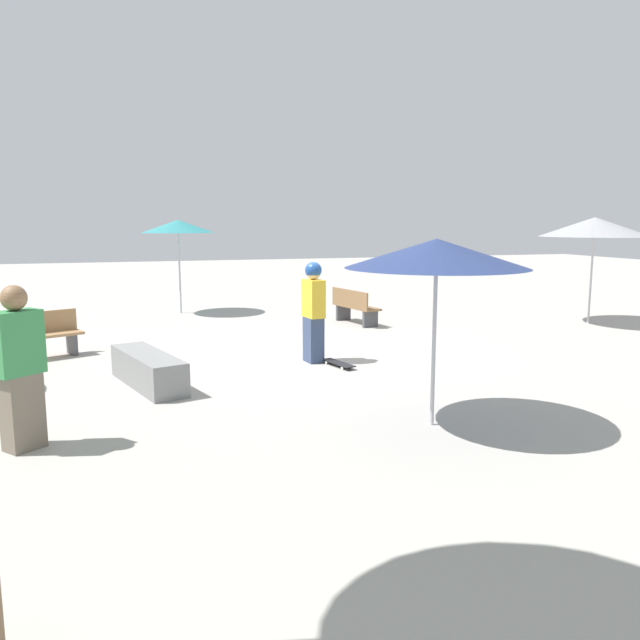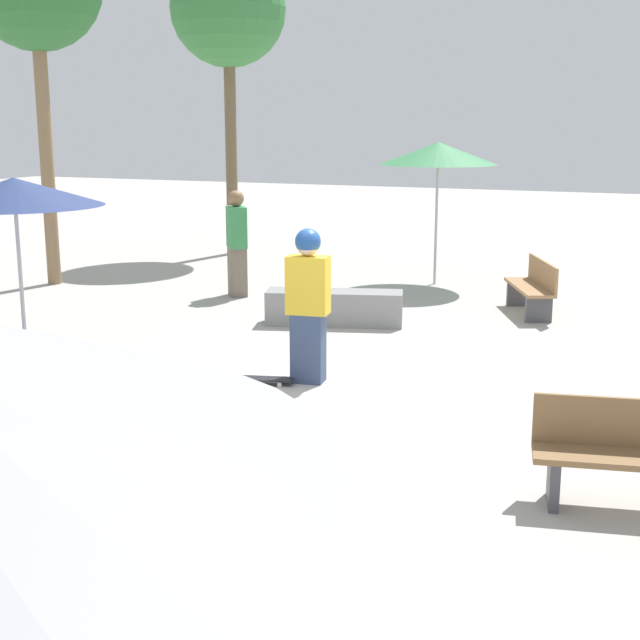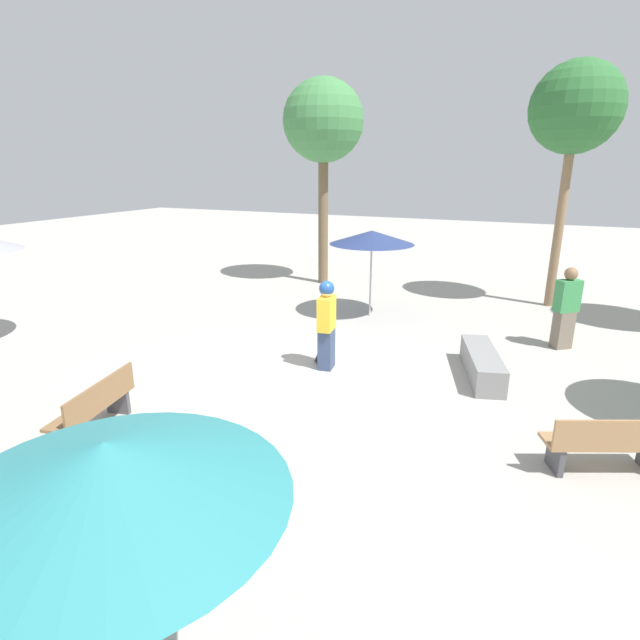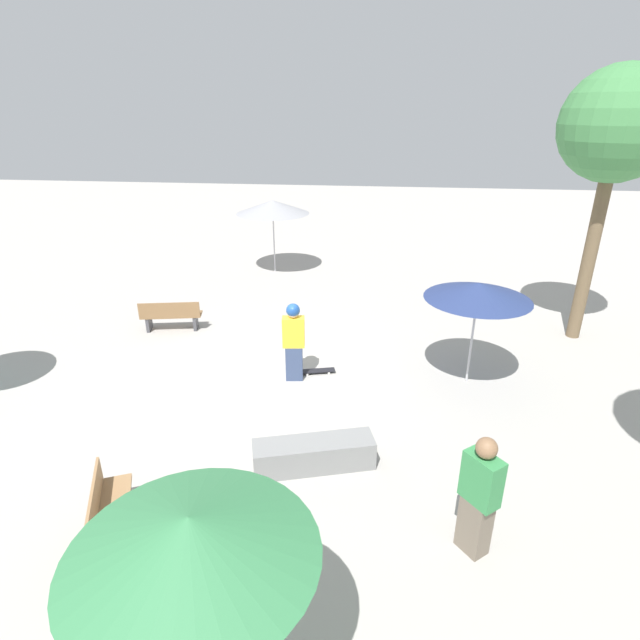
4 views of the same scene
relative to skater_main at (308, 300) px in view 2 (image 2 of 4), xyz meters
name	(u,v)px [view 2 (image 2 of 4)]	position (x,y,z in m)	size (l,w,h in m)	color
ground_plane	(366,386)	(0.68, 0.10, -0.97)	(60.00, 60.00, 0.00)	#ADA8A0
skater_main	(308,300)	(0.00, 0.00, 0.00)	(0.51, 0.33, 1.80)	#38476B
skateboard	(260,379)	(-0.48, -0.31, -0.91)	(0.82, 0.40, 0.07)	black
concrete_ledge	(334,308)	(-0.83, 2.90, -0.72)	(2.09, 1.10, 0.51)	gray
bench_near	(533,287)	(1.77, 4.78, -0.54)	(1.05, 1.64, 0.85)	#47474C
bench_far	(637,456)	(3.75, -2.19, -0.54)	(1.66, 0.75, 0.85)	#47474C
shade_umbrella_navy	(14,192)	(-3.82, -0.38, 1.15)	(2.21, 2.21, 2.29)	#B7B7BC
shade_umbrella_green	(438,154)	(-0.36, 6.75, 1.43)	(2.15, 2.15, 2.60)	#B7B7BC
palm_tree_left	(228,11)	(-5.67, 8.75, 4.34)	(2.52, 2.52, 6.62)	brown
bystander_watching	(237,244)	(-3.21, 4.32, -0.06)	(0.53, 0.56, 1.82)	#726656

